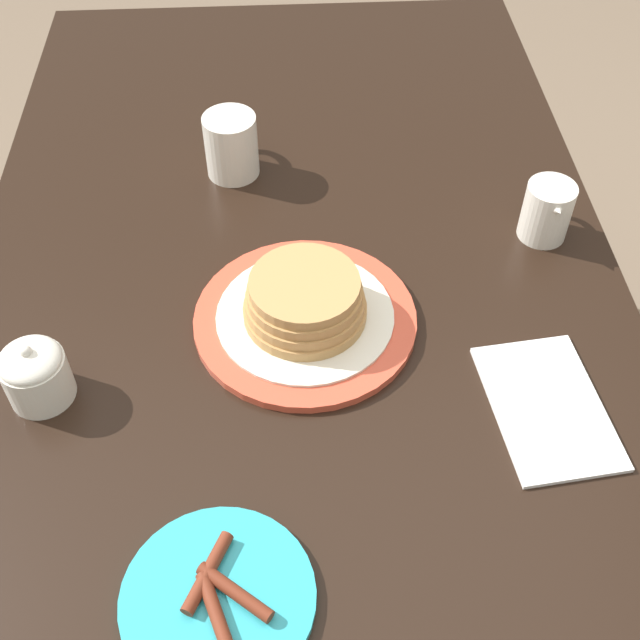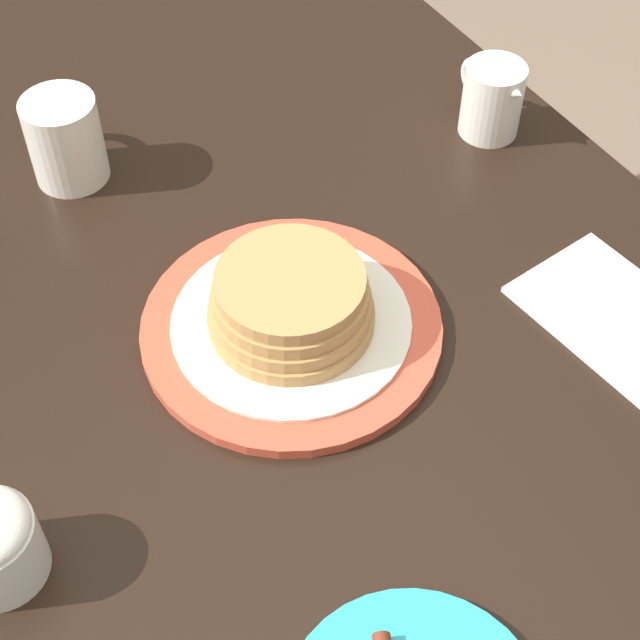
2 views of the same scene
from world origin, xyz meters
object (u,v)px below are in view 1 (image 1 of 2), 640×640
sugar_bowl (35,373)px  napkin (547,407)px  pancake_plate (305,308)px  side_plate_bacon (218,597)px  creamer_pitcher (547,210)px  coffee_mug (231,144)px

sugar_bowl → napkin: (-0.06, -0.60, -0.04)m
pancake_plate → side_plate_bacon: (-0.36, 0.10, -0.02)m
sugar_bowl → creamer_pitcher: bearing=-69.7°
sugar_bowl → napkin: sugar_bowl is taller
coffee_mug → napkin: (-0.47, -0.38, -0.05)m
napkin → side_plate_bacon: bearing=118.9°
coffee_mug → sugar_bowl: size_ratio=1.31×
side_plate_bacon → sugar_bowl: 0.34m
creamer_pitcher → sugar_bowl: bearing=110.3°
coffee_mug → pancake_plate: bearing=-163.3°
coffee_mug → napkin: size_ratio=0.54×
napkin → creamer_pitcher: bearing=-12.4°
pancake_plate → side_plate_bacon: size_ratio=1.47×
side_plate_bacon → creamer_pitcher: 0.68m
creamer_pitcher → napkin: size_ratio=0.51×
sugar_bowl → pancake_plate: bearing=-73.2°
coffee_mug → napkin: bearing=-141.6°
side_plate_bacon → napkin: (0.21, -0.38, -0.00)m
coffee_mug → creamer_pitcher: coffee_mug is taller
coffee_mug → sugar_bowl: (-0.42, 0.22, -0.01)m
napkin → pancake_plate: bearing=61.5°
side_plate_bacon → pancake_plate: bearing=-15.8°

